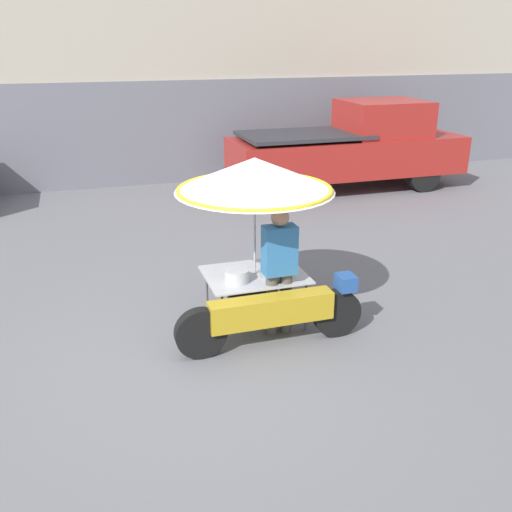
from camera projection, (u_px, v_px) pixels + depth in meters
name	position (u px, v px, depth m)	size (l,w,h in m)	color
ground_plane	(219.00, 348.00, 6.51)	(36.00, 36.00, 0.00)	slate
shopfront_building	(125.00, 88.00, 13.85)	(28.00, 2.06, 4.38)	#B2A893
vendor_motorcycle_cart	(257.00, 199.00, 6.49)	(2.21, 1.84, 2.06)	black
vendor_person	(279.00, 266.00, 6.56)	(0.38, 0.22, 1.55)	#4C473D
pickup_truck	(353.00, 148.00, 13.09)	(5.37, 1.76, 1.99)	black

